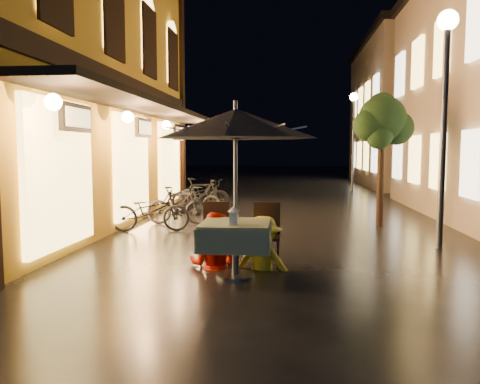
# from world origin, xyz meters

# --- Properties ---
(ground) EXTENTS (90.00, 90.00, 0.00)m
(ground) POSITION_xyz_m (0.00, 0.00, 0.00)
(ground) COLOR black
(ground) RESTS_ON ground
(west_building) EXTENTS (5.90, 11.40, 7.40)m
(west_building) POSITION_xyz_m (-5.72, 4.00, 3.71)
(west_building) COLOR gold
(west_building) RESTS_ON ground
(east_building_far) EXTENTS (7.30, 10.30, 7.30)m
(east_building_far) POSITION_xyz_m (7.49, 18.00, 3.66)
(east_building_far) COLOR tan
(east_building_far) RESTS_ON ground
(street_tree) EXTENTS (1.43, 1.20, 3.15)m
(street_tree) POSITION_xyz_m (2.41, 4.51, 2.42)
(street_tree) COLOR black
(street_tree) RESTS_ON ground
(streetlamp_near) EXTENTS (0.36, 0.36, 4.23)m
(streetlamp_near) POSITION_xyz_m (3.00, 2.00, 2.92)
(streetlamp_near) COLOR #59595E
(streetlamp_near) RESTS_ON ground
(streetlamp_far) EXTENTS (0.36, 0.36, 4.23)m
(streetlamp_far) POSITION_xyz_m (3.00, 14.00, 2.92)
(streetlamp_far) COLOR #59595E
(streetlamp_far) RESTS_ON ground
(cafe_table) EXTENTS (0.99, 0.99, 0.78)m
(cafe_table) POSITION_xyz_m (-0.48, -0.31, 0.59)
(cafe_table) COLOR #59595E
(cafe_table) RESTS_ON ground
(patio_umbrella) EXTENTS (2.23, 2.23, 2.46)m
(patio_umbrella) POSITION_xyz_m (-0.48, -0.31, 2.15)
(patio_umbrella) COLOR #59595E
(patio_umbrella) RESTS_ON ground
(cafe_chair_left) EXTENTS (0.42, 0.42, 0.97)m
(cafe_chair_left) POSITION_xyz_m (-0.88, 0.43, 0.54)
(cafe_chair_left) COLOR black
(cafe_chair_left) RESTS_ON ground
(cafe_chair_right) EXTENTS (0.42, 0.42, 0.97)m
(cafe_chair_right) POSITION_xyz_m (-0.08, 0.43, 0.54)
(cafe_chair_right) COLOR black
(cafe_chair_right) RESTS_ON ground
(table_lantern) EXTENTS (0.16, 0.16, 0.25)m
(table_lantern) POSITION_xyz_m (-0.48, -0.53, 0.92)
(table_lantern) COLOR white
(table_lantern) RESTS_ON cafe_table
(person_orange) EXTENTS (0.86, 0.70, 1.64)m
(person_orange) POSITION_xyz_m (-0.88, 0.25, 0.82)
(person_orange) COLOR red
(person_orange) RESTS_ON ground
(person_yellow) EXTENTS (1.10, 0.77, 1.54)m
(person_yellow) POSITION_xyz_m (-0.12, 0.22, 0.77)
(person_yellow) COLOR yellow
(person_yellow) RESTS_ON ground
(bicycle_0) EXTENTS (1.80, 0.89, 0.90)m
(bicycle_0) POSITION_xyz_m (-2.77, 3.15, 0.45)
(bicycle_0) COLOR black
(bicycle_0) RESTS_ON ground
(bicycle_1) EXTENTS (1.53, 0.47, 0.91)m
(bicycle_1) POSITION_xyz_m (-2.38, 4.16, 0.46)
(bicycle_1) COLOR black
(bicycle_1) RESTS_ON ground
(bicycle_2) EXTENTS (1.72, 0.92, 0.86)m
(bicycle_2) POSITION_xyz_m (-2.35, 5.89, 0.43)
(bicycle_2) COLOR black
(bicycle_2) RESTS_ON ground
(bicycle_3) EXTENTS (1.71, 0.91, 0.99)m
(bicycle_3) POSITION_xyz_m (-2.24, 6.29, 0.49)
(bicycle_3) COLOR black
(bicycle_3) RESTS_ON ground
(bicycle_4) EXTENTS (1.82, 1.13, 0.90)m
(bicycle_4) POSITION_xyz_m (-2.30, 7.25, 0.45)
(bicycle_4) COLOR black
(bicycle_4) RESTS_ON ground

